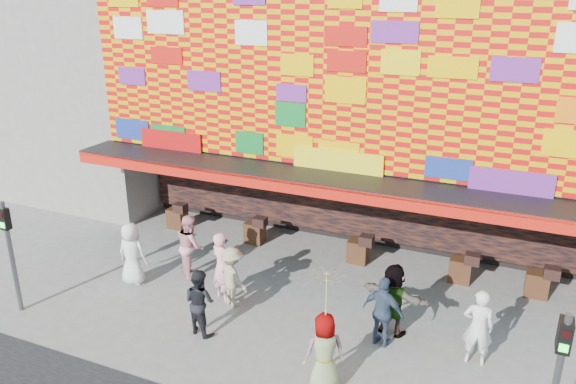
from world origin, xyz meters
name	(u,v)px	position (x,y,z in m)	size (l,w,h in m)	color
ground	(262,334)	(0.00, 0.00, 0.00)	(90.00, 90.00, 0.00)	slate
shop_building	(367,71)	(0.00, 8.18, 5.23)	(15.20, 9.40, 10.00)	gray
neighbor_left	(63,35)	(-13.00, 8.00, 6.00)	(11.00, 8.00, 12.00)	gray
signal_left	(9,245)	(-6.20, -1.50, 1.86)	(0.22, 0.20, 3.00)	#59595B
signal_right	(558,374)	(6.20, -1.50, 1.86)	(0.22, 0.20, 3.00)	#59595B
ped_a	(132,254)	(-4.43, 0.86, 0.90)	(0.88, 0.57, 1.79)	silver
ped_b	(222,266)	(-1.68, 1.07, 0.96)	(0.70, 0.46, 1.93)	pink
ped_c	(200,302)	(-1.40, -0.48, 0.83)	(0.81, 0.63, 1.66)	black
ped_d	(232,277)	(-1.28, 0.92, 0.82)	(1.06, 0.61, 1.64)	tan
ped_e	(383,312)	(2.74, 0.76, 0.87)	(1.02, 0.42, 1.74)	#36465F
ped_f	(393,300)	(2.83, 1.32, 0.91)	(1.68, 0.54, 1.82)	gray
ped_g	(324,352)	(2.02, -1.20, 0.87)	(0.85, 0.55, 1.74)	gray
ped_h	(478,327)	(4.79, 0.93, 0.90)	(0.66, 0.43, 1.81)	silver
ped_i	(190,246)	(-3.18, 1.88, 0.93)	(0.90, 0.70, 1.86)	pink
parasol	(326,294)	(2.02, -1.20, 2.21)	(1.23, 1.25, 1.97)	beige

